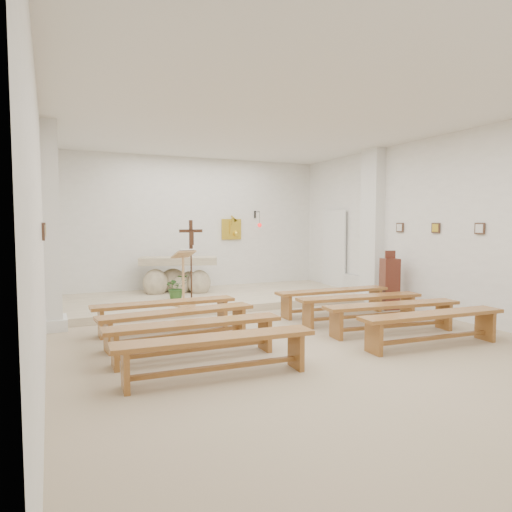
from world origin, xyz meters
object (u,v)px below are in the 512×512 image
donation_pedestal (390,283)px  bench_left_front (165,309)px  altar (178,277)px  bench_right_fourth (433,321)px  bench_left_third (195,331)px  bench_left_fourth (217,347)px  crucifix_stand (191,254)px  bench_right_third (392,311)px  bench_left_second (178,319)px  bench_right_front (333,296)px  bench_right_second (360,303)px  lectern (184,278)px

donation_pedestal → bench_left_front: bearing=-163.4°
altar → bench_right_fourth: size_ratio=0.81×
donation_pedestal → bench_left_third: (-4.78, -1.73, -0.17)m
bench_left_front → bench_left_fourth: size_ratio=1.00×
crucifix_stand → bench_right_third: crucifix_stand is taller
crucifix_stand → bench_left_second: 3.11m
altar → bench_left_front: bearing=-90.9°
altar → bench_right_front: 3.92m
altar → bench_right_second: bearing=-42.9°
bench_left_third → bench_right_third: size_ratio=0.99×
bench_right_fourth → bench_right_front: bearing=93.2°
bench_right_second → bench_right_fourth: (-0.00, -1.73, 0.00)m
bench_left_front → bench_right_second: bearing=-15.6°
crucifix_stand → bench_left_front: bearing=-124.0°
bench_left_front → bench_right_fourth: 4.24m
bench_left_second → bench_left_fourth: bearing=-95.3°
bench_left_front → bench_right_second: 3.46m
altar → bench_left_front: (-1.05, -3.17, -0.13)m
donation_pedestal → bench_right_fourth: bearing=-102.2°
lectern → bench_right_third: size_ratio=0.48×
bench_right_third → lectern: bearing=137.2°
bench_right_second → bench_right_third: size_ratio=1.00×
bench_left_fourth → bench_right_fourth: size_ratio=1.00×
donation_pedestal → bench_right_third: (-1.42, -1.73, -0.17)m
altar → bench_left_third: bearing=-84.7°
crucifix_stand → bench_right_second: 3.74m
bench_left_second → bench_left_third: bearing=-95.3°
altar → bench_right_third: bearing=-47.4°
bench_right_fourth → bench_right_third: bearing=93.2°
crucifix_stand → bench_right_fourth: (2.31, -4.56, -0.77)m
crucifix_stand → altar: bearing=83.0°
bench_left_front → bench_left_third: 1.73m
bench_left_third → bench_right_fourth: size_ratio=0.99×
bench_left_second → bench_left_fourth: 1.73m
crucifix_stand → bench_right_third: size_ratio=0.72×
bench_right_second → bench_left_front: bearing=171.2°
bench_left_third → crucifix_stand: bearing=74.7°
donation_pedestal → bench_right_third: bearing=-112.9°
lectern → bench_left_front: bearing=-134.1°
altar → bench_left_fourth: size_ratio=0.81×
altar → bench_left_second: altar is taller
bench_right_fourth → donation_pedestal: bearing=64.4°
bench_left_third → bench_left_fourth: same height
bench_left_fourth → bench_right_fourth: bearing=2.6°
bench_left_second → bench_right_fourth: bearing=-32.6°
bench_left_front → bench_left_second: 0.86m
bench_right_second → crucifix_stand: bearing=134.9°
lectern → crucifix_stand: size_ratio=0.67×
crucifix_stand → bench_left_third: crucifix_stand is taller
bench_left_second → bench_left_fourth: same height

